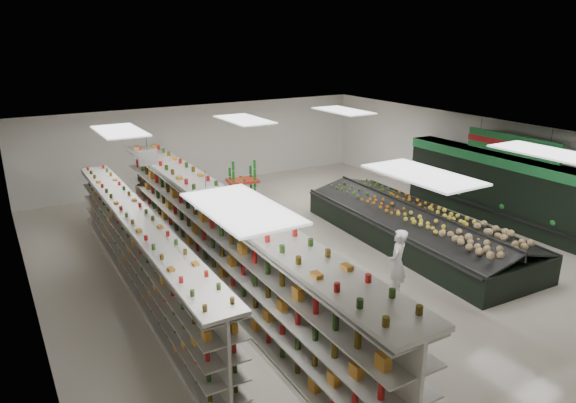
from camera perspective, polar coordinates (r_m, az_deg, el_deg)
floor at (r=14.53m, az=2.48°, el=-5.53°), size 16.00×16.00×0.00m
ceiling at (r=13.56m, az=2.67°, el=6.95°), size 14.00×16.00×0.02m
wall_back at (r=20.89m, az=-9.62°, el=6.21°), size 14.00×0.02×3.20m
wall_left at (r=11.88m, az=-27.07°, el=-4.81°), size 0.02×16.00×3.20m
wall_right at (r=18.62m, az=20.93°, el=3.81°), size 0.02×16.00×3.20m
produce_wall_case at (r=17.48m, az=23.62°, el=1.38°), size 0.93×8.00×2.20m
aisle_sign_near at (r=10.23m, az=-9.07°, el=0.42°), size 0.52×0.06×0.75m
aisle_sign_far at (r=13.91m, az=-15.32°, el=4.72°), size 0.52×0.06×0.75m
hortifruti_banner at (r=16.94m, az=23.64°, el=5.81°), size 0.12×3.20×0.95m
gondola_left at (r=12.78m, az=-16.08°, el=-5.61°), size 0.91×10.50×1.82m
gondola_center at (r=12.26m, az=-7.52°, el=-4.96°), size 1.16×13.21×2.29m
produce_island at (r=15.37m, az=13.84°, el=-2.65°), size 3.09×7.65×1.12m
soda_endcap at (r=18.76m, az=-5.08°, el=2.14°), size 1.21×0.93×1.40m
shopper_main at (r=12.09m, az=12.03°, el=-6.74°), size 0.72×0.67×1.64m
shopper_background at (r=17.36m, az=-15.63°, el=0.62°), size 0.54×0.82×1.60m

